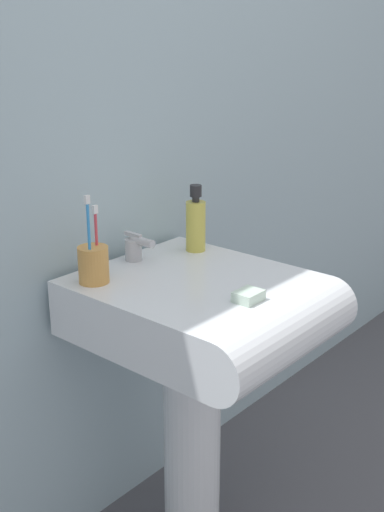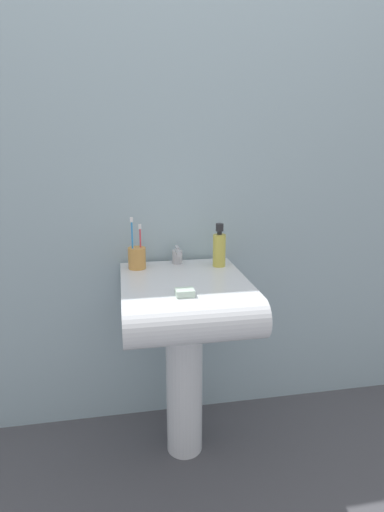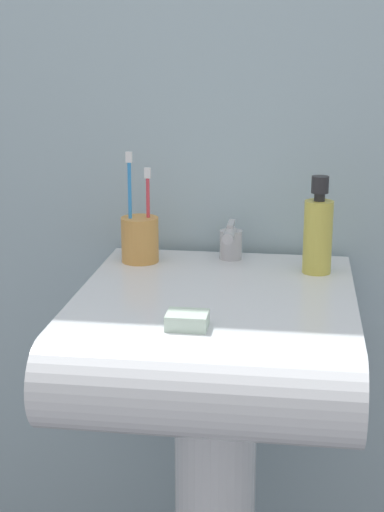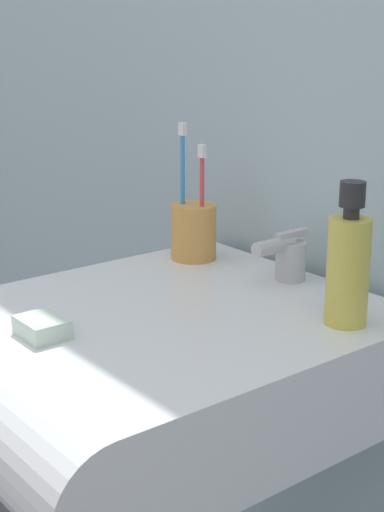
% 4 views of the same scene
% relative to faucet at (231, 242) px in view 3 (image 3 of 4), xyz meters
% --- Properties ---
extents(wall_back, '(5.00, 0.05, 2.40)m').
position_rel_faucet_xyz_m(wall_back, '(-0.01, 0.10, 0.38)').
color(wall_back, '#9EB7C1').
rests_on(wall_back, ground).
extents(sink_basin, '(0.48, 0.58, 0.14)m').
position_rel_faucet_xyz_m(sink_basin, '(-0.01, -0.25, -0.11)').
color(sink_basin, white).
rests_on(sink_basin, sink_pedestal).
extents(faucet, '(0.04, 0.10, 0.07)m').
position_rel_faucet_xyz_m(faucet, '(0.00, 0.00, 0.00)').
color(faucet, '#B7B7BC').
rests_on(faucet, sink_basin).
extents(toothbrush_cup, '(0.07, 0.07, 0.22)m').
position_rel_faucet_xyz_m(toothbrush_cup, '(-0.18, -0.04, 0.01)').
color(toothbrush_cup, '#D19347').
rests_on(toothbrush_cup, sink_basin).
extents(soap_bottle, '(0.05, 0.05, 0.18)m').
position_rel_faucet_xyz_m(soap_bottle, '(0.17, -0.06, 0.04)').
color(soap_bottle, gold).
rests_on(soap_bottle, sink_basin).
extents(bar_soap, '(0.06, 0.05, 0.02)m').
position_rel_faucet_xyz_m(bar_soap, '(-0.03, -0.39, -0.02)').
color(bar_soap, silver).
rests_on(bar_soap, sink_basin).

